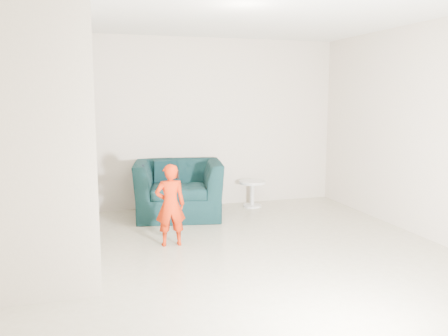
{
  "coord_description": "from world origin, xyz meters",
  "views": [
    {
      "loc": [
        -1.61,
        -4.68,
        1.78
      ],
      "look_at": [
        0.15,
        1.2,
        0.85
      ],
      "focal_mm": 38.0,
      "sensor_mm": 36.0,
      "label": 1
    }
  ],
  "objects": [
    {
      "name": "phone",
      "position": [
        -0.55,
        0.76,
        0.86
      ],
      "size": [
        0.03,
        0.05,
        0.1
      ],
      "primitive_type": "cube",
      "rotation": [
        0.0,
        0.0,
        0.22
      ],
      "color": "black",
      "rests_on": "toddler"
    },
    {
      "name": "right_wall",
      "position": [
        2.5,
        0.0,
        1.35
      ],
      "size": [
        0.0,
        5.5,
        5.5
      ],
      "primitive_type": "plane",
      "rotation": [
        1.57,
        0.0,
        -1.57
      ],
      "color": "#C1B39D",
      "rests_on": "floor"
    },
    {
      "name": "side_table",
      "position": [
        0.99,
        2.4,
        0.29
      ],
      "size": [
        0.43,
        0.43,
        0.43
      ],
      "color": "silver",
      "rests_on": "floor"
    },
    {
      "name": "front_wall",
      "position": [
        0.0,
        -2.75,
        1.35
      ],
      "size": [
        5.0,
        0.0,
        5.0
      ],
      "primitive_type": "plane",
      "rotation": [
        -1.57,
        0.0,
        0.0
      ],
      "color": "#C1B39D",
      "rests_on": "floor"
    },
    {
      "name": "throw",
      "position": [
        -0.83,
        2.13,
        0.52
      ],
      "size": [
        0.05,
        0.54,
        0.6
      ],
      "primitive_type": "cube",
      "color": "black",
      "rests_on": "armchair"
    },
    {
      "name": "armchair",
      "position": [
        -0.27,
        2.16,
        0.41
      ],
      "size": [
        1.45,
        1.32,
        0.83
      ],
      "primitive_type": "imported",
      "rotation": [
        0.0,
        0.0,
        -0.18
      ],
      "color": "black",
      "rests_on": "floor"
    },
    {
      "name": "toddler",
      "position": [
        -0.64,
        0.79,
        0.5
      ],
      "size": [
        0.37,
        0.25,
        0.99
      ],
      "primitive_type": "imported",
      "rotation": [
        0.0,
        0.0,
        3.11
      ],
      "color": "#A93305",
      "rests_on": "floor"
    },
    {
      "name": "floor",
      "position": [
        0.0,
        0.0,
        0.0
      ],
      "size": [
        5.5,
        5.5,
        0.0
      ],
      "primitive_type": "plane",
      "color": "gray",
      "rests_on": "ground"
    },
    {
      "name": "back_wall",
      "position": [
        0.0,
        2.75,
        1.35
      ],
      "size": [
        5.0,
        0.0,
        5.0
      ],
      "primitive_type": "plane",
      "rotation": [
        1.57,
        0.0,
        0.0
      ],
      "color": "#C1B39D",
      "rests_on": "floor"
    },
    {
      "name": "staircase",
      "position": [
        -2.0,
        0.55,
        0.95
      ],
      "size": [
        1.02,
        3.03,
        3.62
      ],
      "color": "#ADA089",
      "rests_on": "floor"
    },
    {
      "name": "ceiling",
      "position": [
        0.0,
        0.0,
        2.7
      ],
      "size": [
        5.5,
        5.5,
        0.0
      ],
      "primitive_type": "plane",
      "rotation": [
        3.14,
        0.0,
        0.0
      ],
      "color": "silver",
      "rests_on": "back_wall"
    },
    {
      "name": "cushion",
      "position": [
        -0.41,
        2.48,
        0.65
      ],
      "size": [
        0.36,
        0.17,
        0.36
      ],
      "primitive_type": "cube",
      "rotation": [
        0.21,
        0.0,
        0.0
      ],
      "color": "black",
      "rests_on": "armchair"
    }
  ]
}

